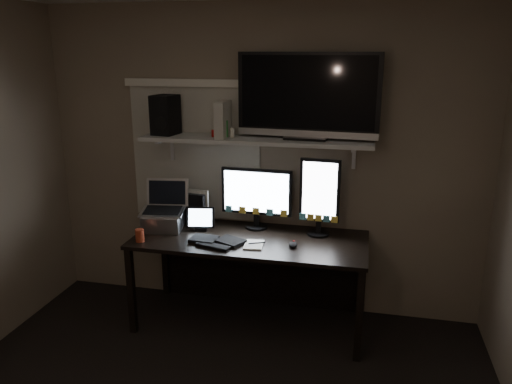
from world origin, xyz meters
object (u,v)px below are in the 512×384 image
(mouse, at_px, (293,245))
(game_console, at_px, (223,119))
(tv, at_px, (308,96))
(speaker, at_px, (165,115))
(monitor_landscape, at_px, (257,198))
(keyboard, at_px, (217,240))
(tablet, at_px, (201,219))
(cup, at_px, (140,235))
(monitor_portrait, at_px, (320,197))
(laptop, at_px, (162,207))
(desk, at_px, (253,253))

(mouse, relative_size, game_console, 0.36)
(tv, height_order, speaker, tv)
(monitor_landscape, xyz_separation_m, keyboard, (-0.22, -0.37, -0.24))
(tablet, xyz_separation_m, speaker, (-0.31, 0.12, 0.81))
(monitor_landscape, relative_size, cup, 5.98)
(cup, height_order, game_console, game_console)
(monitor_portrait, bearing_deg, laptop, -168.30)
(monitor_portrait, bearing_deg, mouse, -113.36)
(monitor_landscape, distance_m, speaker, 0.98)
(mouse, height_order, speaker, speaker)
(monitor_portrait, bearing_deg, cup, -156.77)
(tablet, distance_m, cup, 0.51)
(tv, height_order, game_console, tv)
(monitor_portrait, distance_m, speaker, 1.38)
(mouse, xyz_separation_m, tablet, (-0.78, 0.19, 0.08))
(cup, bearing_deg, keyboard, 11.56)
(keyboard, bearing_deg, monitor_landscape, 74.34)
(laptop, distance_m, tv, 1.44)
(monitor_landscape, height_order, tv, tv)
(desk, distance_m, laptop, 0.82)
(monitor_landscape, bearing_deg, keyboard, -118.25)
(mouse, height_order, tablet, tablet)
(laptop, xyz_separation_m, cup, (-0.07, -0.29, -0.15))
(desk, height_order, monitor_landscape, monitor_landscape)
(desk, relative_size, tablet, 8.01)
(monitor_landscape, bearing_deg, tablet, -157.60)
(monitor_landscape, bearing_deg, laptop, -161.71)
(keyboard, bearing_deg, laptop, 176.75)
(tv, bearing_deg, laptop, -165.13)
(keyboard, xyz_separation_m, mouse, (0.58, 0.03, 0.01))
(mouse, distance_m, speaker, 1.44)
(desk, distance_m, mouse, 0.46)
(keyboard, bearing_deg, monitor_portrait, 39.06)
(monitor_landscape, height_order, laptop, monitor_landscape)
(monitor_portrait, bearing_deg, speaker, -176.29)
(desk, distance_m, speaker, 1.31)
(speaker, bearing_deg, game_console, 4.92)
(cup, relative_size, game_console, 0.35)
(tv, distance_m, speaker, 1.14)
(speaker, bearing_deg, cup, -88.84)
(monitor_portrait, height_order, keyboard, monitor_portrait)
(desk, height_order, keyboard, keyboard)
(desk, height_order, mouse, mouse)
(cup, distance_m, speaker, 0.98)
(monitor_landscape, xyz_separation_m, laptop, (-0.73, -0.20, -0.06))
(cup, bearing_deg, desk, 25.06)
(mouse, bearing_deg, monitor_landscape, 129.10)
(monitor_portrait, bearing_deg, game_console, -174.39)
(tablet, bearing_deg, mouse, -23.95)
(tablet, distance_m, laptop, 0.32)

